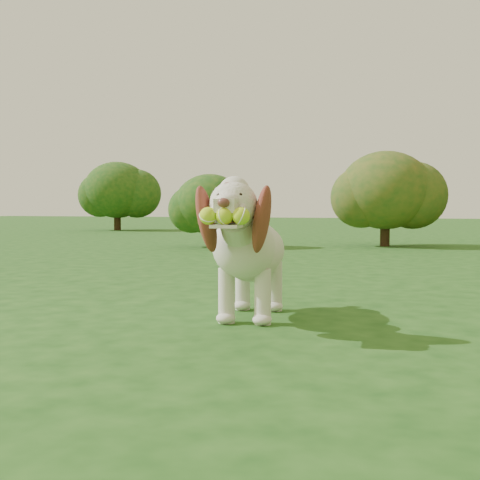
% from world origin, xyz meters
% --- Properties ---
extents(ground, '(80.00, 80.00, 0.00)m').
position_xyz_m(ground, '(0.00, 0.00, 0.00)').
color(ground, '#174112').
rests_on(ground, ground).
extents(dog, '(0.59, 1.30, 0.85)m').
position_xyz_m(dog, '(-0.37, 0.43, 0.45)').
color(dog, silver).
rests_on(dog, ground).
extents(shrub_a, '(1.24, 1.24, 1.28)m').
position_xyz_m(shrub_a, '(-3.57, 6.57, 0.75)').
color(shrub_a, '#382314').
rests_on(shrub_a, ground).
extents(shrub_b, '(1.64, 1.64, 1.70)m').
position_xyz_m(shrub_b, '(-0.77, 7.98, 1.00)').
color(shrub_b, '#382314').
rests_on(shrub_b, ground).
extents(shrub_g, '(2.06, 2.06, 2.13)m').
position_xyz_m(shrub_g, '(-9.78, 12.87, 1.25)').
color(shrub_g, '#382314').
rests_on(shrub_g, ground).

